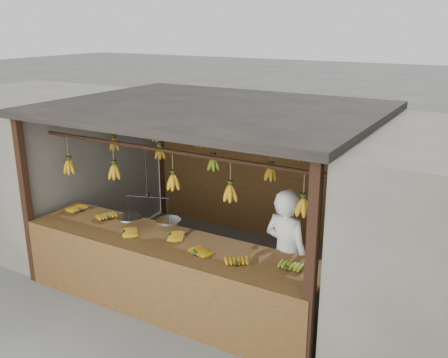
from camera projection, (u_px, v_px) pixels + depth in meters
The scene contains 8 objects.
ground at pixel (214, 269), 7.26m from camera, with size 80.00×80.00×0.00m, color #5B5B57.
stall at pixel (225, 133), 6.94m from camera, with size 4.30×3.30×2.40m.
neighbor_left at pixel (36, 160), 8.64m from camera, with size 3.00×3.00×2.30m, color slate.
counter at pixel (162, 259), 6.01m from camera, with size 3.96×0.90×0.96m.
hanging_bananas at pixel (213, 163), 6.79m from camera, with size 3.62×2.21×0.38m.
balance_scale at pixel (148, 216), 6.27m from camera, with size 0.79×0.48×0.94m.
vendor at pixel (286, 255), 5.87m from camera, with size 0.60×0.39×1.64m, color white.
bag_bundles at pixel (378, 200), 7.14m from camera, with size 0.08×0.26×1.21m.
Camera 1 is at (3.42, -5.57, 3.44)m, focal length 40.00 mm.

